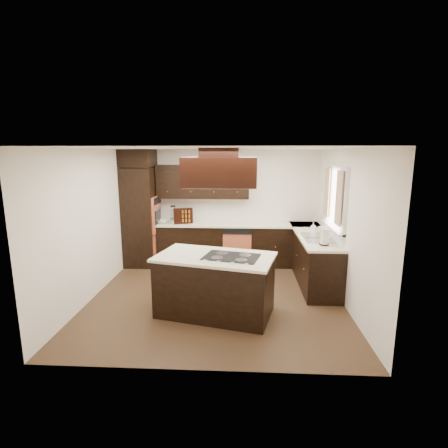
{
  "coord_description": "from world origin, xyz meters",
  "views": [
    {
      "loc": [
        0.44,
        -5.64,
        2.44
      ],
      "look_at": [
        0.1,
        0.6,
        1.15
      ],
      "focal_mm": 28.0,
      "sensor_mm": 36.0,
      "label": 1
    }
  ],
  "objects": [
    {
      "name": "curtain_right",
      "position": [
        2.01,
        0.97,
        1.7
      ],
      "size": [
        0.02,
        0.34,
        0.9
      ],
      "primitive_type": "cube",
      "color": "beige",
      "rests_on": "wall_right"
    },
    {
      "name": "blender_pitcher",
      "position": [
        -1.07,
        1.77,
        1.15
      ],
      "size": [
        0.13,
        0.13,
        0.26
      ],
      "primitive_type": "cone",
      "color": "silver",
      "rests_on": "blender_base"
    },
    {
      "name": "upper_cabinets",
      "position": [
        -0.43,
        1.93,
        1.81
      ],
      "size": [
        2.0,
        0.34,
        0.72
      ],
      "primitive_type": "cube",
      "color": "black",
      "rests_on": "wall_back"
    },
    {
      "name": "paper_towel",
      "position": [
        1.8,
        0.06,
        1.06
      ],
      "size": [
        0.16,
        0.16,
        0.28
      ],
      "primitive_type": "cylinder",
      "rotation": [
        0.0,
        0.0,
        0.31
      ],
      "color": "silver",
      "rests_on": "countertop_right"
    },
    {
      "name": "range_hood",
      "position": [
        0.1,
        -0.55,
        2.16
      ],
      "size": [
        1.05,
        0.72,
        0.42
      ],
      "primitive_type": "cube",
      "color": "black",
      "rests_on": "ceiling"
    },
    {
      "name": "window_frame",
      "position": [
        2.07,
        0.55,
        1.65
      ],
      "size": [
        0.06,
        1.32,
        1.12
      ],
      "primitive_type": "cube",
      "color": "silver",
      "rests_on": "wall_right"
    },
    {
      "name": "blender_base",
      "position": [
        -1.07,
        1.77,
        0.97
      ],
      "size": [
        0.15,
        0.15,
        0.1
      ],
      "primitive_type": "cylinder",
      "color": "silver",
      "rests_on": "countertop_back"
    },
    {
      "name": "dishwasher_front",
      "position": [
        0.33,
        1.5,
        0.4
      ],
      "size": [
        0.6,
        0.05,
        0.72
      ],
      "primitive_type": "cube",
      "color": "#D6643E",
      "rests_on": "floor"
    },
    {
      "name": "wall_oven_face",
      "position": [
        -1.43,
        1.71,
        1.12
      ],
      "size": [
        0.05,
        0.62,
        0.78
      ],
      "primitive_type": "cube",
      "color": "#D6643E",
      "rests_on": "oven_column"
    },
    {
      "name": "countertop_right",
      "position": [
        1.79,
        0.9,
        0.9
      ],
      "size": [
        0.63,
        2.4,
        0.04
      ],
      "primitive_type": "cube",
      "color": "#F7F0CD",
      "rests_on": "base_cabinets_right"
    },
    {
      "name": "wall_front",
      "position": [
        0.0,
        -2.11,
        1.25
      ],
      "size": [
        4.2,
        0.02,
        2.5
      ],
      "primitive_type": "cube",
      "color": "white",
      "rests_on": "ground"
    },
    {
      "name": "spice_rack",
      "position": [
        -0.84,
        1.71,
        1.09
      ],
      "size": [
        0.42,
        0.22,
        0.34
      ],
      "primitive_type": "cube",
      "rotation": [
        0.0,
        0.0,
        0.32
      ],
      "color": "black",
      "rests_on": "countertop_back"
    },
    {
      "name": "island",
      "position": [
        0.03,
        -0.64,
        0.44
      ],
      "size": [
        1.84,
        1.29,
        0.88
      ],
      "primitive_type": "cube",
      "rotation": [
        0.0,
        0.0,
        -0.24
      ],
      "color": "black",
      "rests_on": "floor"
    },
    {
      "name": "sink_rim",
      "position": [
        1.8,
        0.55,
        0.92
      ],
      "size": [
        0.52,
        0.84,
        0.01
      ],
      "primitive_type": "cube",
      "color": "silver",
      "rests_on": "countertop_right"
    },
    {
      "name": "oven_column",
      "position": [
        -1.78,
        1.71,
        1.06
      ],
      "size": [
        0.65,
        0.75,
        2.12
      ],
      "primitive_type": "cube",
      "color": "black",
      "rests_on": "floor"
    },
    {
      "name": "base_cabinets_right",
      "position": [
        1.8,
        0.9,
        0.44
      ],
      "size": [
        0.6,
        2.4,
        0.88
      ],
      "primitive_type": "cube",
      "color": "black",
      "rests_on": "floor"
    },
    {
      "name": "curtain_left",
      "position": [
        2.01,
        0.13,
        1.7
      ],
      "size": [
        0.02,
        0.34,
        0.9
      ],
      "primitive_type": "cube",
      "color": "beige",
      "rests_on": "wall_right"
    },
    {
      "name": "window_pane",
      "position": [
        2.1,
        0.55,
        1.65
      ],
      "size": [
        0.0,
        1.2,
        1.0
      ],
      "primitive_type": "cube",
      "color": "white",
      "rests_on": "wall_right"
    },
    {
      "name": "ceiling",
      "position": [
        0.0,
        0.0,
        2.51
      ],
      "size": [
        4.2,
        4.2,
        0.02
      ],
      "primitive_type": "cube",
      "color": "white",
      "rests_on": "ground"
    },
    {
      "name": "island_top",
      "position": [
        0.03,
        -0.64,
        0.9
      ],
      "size": [
        1.92,
        1.36,
        0.04
      ],
      "primitive_type": "cube",
      "rotation": [
        0.0,
        0.0,
        -0.24
      ],
      "color": "#F7F0CD",
      "rests_on": "island"
    },
    {
      "name": "hood_duct",
      "position": [
        0.1,
        -0.55,
        2.44
      ],
      "size": [
        0.55,
        0.5,
        0.13
      ],
      "primitive_type": "cube",
      "color": "black",
      "rests_on": "ceiling"
    },
    {
      "name": "wall_right",
      "position": [
        2.11,
        0.0,
        1.25
      ],
      "size": [
        0.02,
        4.2,
        2.5
      ],
      "primitive_type": "cube",
      "color": "white",
      "rests_on": "ground"
    },
    {
      "name": "soap_bottle",
      "position": [
        1.8,
        0.98,
        1.02
      ],
      "size": [
        0.11,
        0.11,
        0.2
      ],
      "primitive_type": "imported",
      "rotation": [
        0.0,
        0.0,
        -0.27
      ],
      "color": "silver",
      "rests_on": "countertop_right"
    },
    {
      "name": "floor",
      "position": [
        0.0,
        0.0,
        -0.01
      ],
      "size": [
        4.2,
        4.2,
        0.02
      ],
      "primitive_type": "cube",
      "color": "brown",
      "rests_on": "ground"
    },
    {
      "name": "base_cabinets_back",
      "position": [
        0.03,
        1.8,
        0.44
      ],
      "size": [
        2.93,
        0.6,
        0.88
      ],
      "primitive_type": "cube",
      "color": "black",
      "rests_on": "floor"
    },
    {
      "name": "wall_back",
      "position": [
        0.0,
        2.11,
        1.25
      ],
      "size": [
        4.2,
        0.02,
        2.5
      ],
      "primitive_type": "cube",
      "color": "white",
      "rests_on": "ground"
    },
    {
      "name": "cooktop",
      "position": [
        0.28,
        -0.7,
        0.93
      ],
      "size": [
        0.89,
        0.7,
        0.01
      ],
      "primitive_type": "cube",
      "rotation": [
        0.0,
        0.0,
        -0.24
      ],
      "color": "black",
      "rests_on": "island_top"
    },
    {
      "name": "mixing_bowl",
      "position": [
        -1.31,
        1.76,
        0.96
      ],
      "size": [
        0.3,
        0.3,
        0.07
      ],
      "primitive_type": "imported",
      "rotation": [
        0.0,
        0.0,
        0.0
      ],
      "color": "silver",
      "rests_on": "countertop_back"
    },
    {
      "name": "wall_left",
      "position": [
        -2.11,
        0.0,
        1.25
      ],
      "size": [
        0.02,
        4.2,
        2.5
      ],
      "primitive_type": "cube",
      "color": "white",
      "rests_on": "ground"
    },
    {
      "name": "countertop_back",
      "position": [
        0.03,
        1.79,
        0.9
      ],
      "size": [
        2.93,
        0.63,
        0.04
      ],
      "primitive_type": "cube",
      "color": "#F7F0CD",
      "rests_on": "base_cabinets_back"
    }
  ]
}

